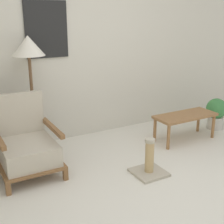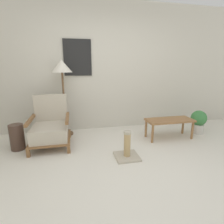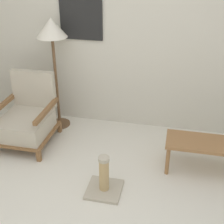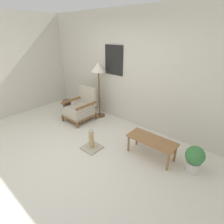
{
  "view_description": "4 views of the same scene",
  "coord_description": "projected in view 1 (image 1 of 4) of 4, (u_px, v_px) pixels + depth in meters",
  "views": [
    {
      "loc": [
        -1.82,
        -1.98,
        1.75
      ],
      "look_at": [
        0.02,
        1.32,
        0.55
      ],
      "focal_mm": 50.0,
      "sensor_mm": 36.0,
      "label": 1
    },
    {
      "loc": [
        -0.65,
        -1.75,
        1.34
      ],
      "look_at": [
        0.02,
        1.32,
        0.55
      ],
      "focal_mm": 28.0,
      "sensor_mm": 36.0,
      "label": 2
    },
    {
      "loc": [
        0.72,
        -1.83,
        2.26
      ],
      "look_at": [
        0.02,
        1.32,
        0.55
      ],
      "focal_mm": 50.0,
      "sensor_mm": 36.0,
      "label": 3
    },
    {
      "loc": [
        2.36,
        -1.38,
        2.2
      ],
      "look_at": [
        0.02,
        1.32,
        0.55
      ],
      "focal_mm": 28.0,
      "sensor_mm": 36.0,
      "label": 4
    }
  ],
  "objects": [
    {
      "name": "armchair",
      "position": [
        26.0,
        145.0,
        3.52
      ],
      "size": [
        0.66,
        0.73,
        0.87
      ],
      "color": "brown",
      "rests_on": "ground_plane"
    },
    {
      "name": "potted_plant",
      "position": [
        216.0,
        112.0,
        4.89
      ],
      "size": [
        0.32,
        0.32,
        0.49
      ],
      "color": "beige",
      "rests_on": "ground_plane"
    },
    {
      "name": "scratching_post",
      "position": [
        149.0,
        163.0,
        3.53
      ],
      "size": [
        0.36,
        0.36,
        0.43
      ],
      "color": "#B2A893",
      "rests_on": "ground_plane"
    },
    {
      "name": "wall_back",
      "position": [
        84.0,
        43.0,
        4.35
      ],
      "size": [
        8.0,
        0.09,
        2.7
      ],
      "color": "beige",
      "rests_on": "ground_plane"
    },
    {
      "name": "floor_lamp",
      "position": [
        29.0,
        54.0,
        3.74
      ],
      "size": [
        0.39,
        0.39,
        1.5
      ],
      "color": "brown",
      "rests_on": "ground_plane"
    },
    {
      "name": "coffee_table",
      "position": [
        185.0,
        118.0,
        4.43
      ],
      "size": [
        0.91,
        0.38,
        0.38
      ],
      "color": "olive",
      "rests_on": "ground_plane"
    },
    {
      "name": "ground_plane",
      "position": [
        176.0,
        202.0,
        3.03
      ],
      "size": [
        14.0,
        14.0,
        0.0
      ],
      "primitive_type": "plane",
      "color": "silver"
    }
  ]
}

